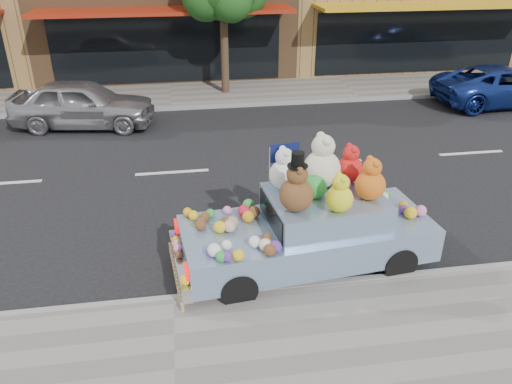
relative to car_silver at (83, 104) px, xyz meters
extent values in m
plane|color=black|center=(2.59, -3.79, -0.72)|extent=(120.00, 120.00, 0.00)
cube|color=gray|center=(2.59, -10.29, -0.66)|extent=(60.00, 3.00, 0.12)
cube|color=gray|center=(2.59, 2.71, -0.66)|extent=(60.00, 3.00, 0.12)
cube|color=gray|center=(2.59, -8.79, -0.66)|extent=(60.00, 0.12, 0.13)
cube|color=gray|center=(2.59, 1.21, -0.66)|extent=(60.00, 0.12, 0.13)
cube|color=black|center=(2.59, 4.19, 0.68)|extent=(8.50, 0.06, 2.40)
cube|color=#9B210E|center=(2.59, 3.31, 2.18)|extent=(9.00, 1.80, 0.12)
cube|color=black|center=(12.59, 4.19, 0.68)|extent=(8.50, 0.06, 2.40)
cube|color=gold|center=(12.59, 3.31, 2.18)|extent=(9.00, 1.80, 0.12)
cylinder|color=#38281C|center=(4.59, 2.71, 0.88)|extent=(0.28, 0.28, 3.20)
sphere|color=#154513|center=(4.79, 2.11, 2.60)|extent=(1.40, 1.40, 1.40)
imported|color=#A4A3A8|center=(0.00, 0.00, 0.00)|extent=(4.44, 2.33, 1.44)
imported|color=navy|center=(13.89, 0.14, -0.07)|extent=(4.80, 2.37, 1.31)
cylinder|color=black|center=(6.40, -8.69, -0.42)|extent=(0.62, 0.26, 0.60)
cylinder|color=black|center=(6.24, -7.14, -0.42)|extent=(0.62, 0.26, 0.60)
cylinder|color=black|center=(3.62, -8.98, -0.42)|extent=(0.62, 0.26, 0.60)
cylinder|color=black|center=(3.46, -7.43, -0.42)|extent=(0.62, 0.26, 0.60)
cube|color=#7E9ABD|center=(4.93, -8.06, -0.17)|extent=(4.45, 2.13, 0.60)
cube|color=#7E9ABD|center=(5.23, -8.03, 0.38)|extent=(2.04, 1.69, 0.50)
cube|color=silver|center=(2.72, -8.29, -0.32)|extent=(0.34, 1.79, 0.26)
cube|color=red|center=(2.84, -8.96, 0.00)|extent=(0.09, 0.28, 0.16)
cube|color=red|center=(2.70, -7.61, 0.00)|extent=(0.09, 0.28, 0.16)
cube|color=black|center=(4.28, -8.13, 0.38)|extent=(0.17, 1.30, 0.40)
sphere|color=brown|center=(4.62, -8.45, 0.90)|extent=(0.55, 0.55, 0.55)
sphere|color=brown|center=(4.62, -8.45, 1.26)|extent=(0.34, 0.34, 0.34)
sphere|color=brown|center=(4.62, -8.56, 1.37)|extent=(0.13, 0.13, 0.13)
sphere|color=brown|center=(4.62, -8.33, 1.37)|extent=(0.13, 0.13, 0.13)
cylinder|color=black|center=(4.62, -8.45, 1.40)|extent=(0.32, 0.32, 0.02)
cylinder|color=black|center=(4.62, -8.45, 1.51)|extent=(0.20, 0.20, 0.22)
sphere|color=beige|center=(5.24, -7.68, 0.95)|extent=(0.65, 0.65, 0.65)
sphere|color=beige|center=(5.24, -7.68, 1.37)|extent=(0.40, 0.40, 0.40)
sphere|color=beige|center=(5.24, -7.82, 1.51)|extent=(0.15, 0.15, 0.15)
sphere|color=beige|center=(5.24, -7.54, 1.51)|extent=(0.15, 0.15, 0.15)
sphere|color=#CB5913|center=(5.91, -8.26, 0.88)|extent=(0.50, 0.50, 0.50)
sphere|color=#CB5913|center=(5.91, -8.26, 1.20)|extent=(0.31, 0.31, 0.31)
sphere|color=#CB5913|center=(5.91, -8.37, 1.30)|extent=(0.12, 0.12, 0.12)
sphere|color=#CB5913|center=(5.91, -8.15, 1.30)|extent=(0.12, 0.12, 0.12)
sphere|color=red|center=(5.78, -7.57, 0.87)|extent=(0.47, 0.47, 0.47)
sphere|color=red|center=(5.78, -7.57, 1.17)|extent=(0.29, 0.29, 0.29)
sphere|color=red|center=(5.78, -7.67, 1.26)|extent=(0.11, 0.11, 0.11)
sphere|color=red|center=(5.78, -7.47, 1.26)|extent=(0.11, 0.11, 0.11)
sphere|color=white|center=(4.58, -7.64, 0.88)|extent=(0.51, 0.51, 0.51)
sphere|color=white|center=(4.58, -7.64, 1.21)|extent=(0.31, 0.31, 0.31)
sphere|color=white|center=(4.58, -7.75, 1.31)|extent=(0.12, 0.12, 0.12)
sphere|color=white|center=(4.58, -7.53, 1.31)|extent=(0.12, 0.12, 0.12)
sphere|color=yellow|center=(5.28, -8.58, 0.85)|extent=(0.44, 0.44, 0.44)
sphere|color=yellow|center=(5.28, -8.58, 1.13)|extent=(0.27, 0.27, 0.27)
sphere|color=yellow|center=(5.28, -8.67, 1.22)|extent=(0.10, 0.10, 0.10)
sphere|color=yellow|center=(5.28, -8.48, 1.22)|extent=(0.10, 0.10, 0.10)
sphere|color=green|center=(5.03, -8.05, 0.81)|extent=(0.40, 0.40, 0.40)
sphere|color=#D46A9E|center=(5.52, -7.95, 0.78)|extent=(0.32, 0.32, 0.32)
sphere|color=green|center=(3.29, -7.62, 0.21)|extent=(0.17, 0.17, 0.17)
sphere|color=red|center=(3.89, -7.67, 0.24)|extent=(0.22, 0.22, 0.22)
sphere|color=white|center=(3.27, -8.80, 0.22)|extent=(0.18, 0.18, 0.18)
sphere|color=green|center=(3.99, -7.46, 0.24)|extent=(0.22, 0.22, 0.22)
sphere|color=#A87B5C|center=(4.14, -8.55, 0.21)|extent=(0.17, 0.17, 0.17)
sphere|color=green|center=(3.36, -8.96, 0.22)|extent=(0.18, 0.18, 0.18)
sphere|color=#583419|center=(4.05, -7.73, 0.24)|extent=(0.22, 0.22, 0.22)
sphere|color=white|center=(3.92, -8.65, 0.23)|extent=(0.20, 0.20, 0.20)
sphere|color=#583419|center=(3.11, -7.99, 0.23)|extent=(0.19, 0.19, 0.19)
sphere|color=gold|center=(3.62, -8.98, 0.22)|extent=(0.19, 0.19, 0.19)
sphere|color=#583419|center=(4.13, -8.55, 0.21)|extent=(0.17, 0.17, 0.17)
sphere|color=#562A81|center=(3.44, -8.97, 0.21)|extent=(0.17, 0.17, 0.17)
sphere|color=#A87B5C|center=(3.64, -7.99, 0.23)|extent=(0.20, 0.20, 0.20)
sphere|color=#562A81|center=(3.21, -8.80, 0.20)|extent=(0.15, 0.15, 0.15)
sphere|color=#D46A9E|center=(3.11, -7.95, 0.22)|extent=(0.18, 0.18, 0.18)
sphere|color=orange|center=(2.91, -7.51, 0.21)|extent=(0.16, 0.16, 0.16)
sphere|color=orange|center=(3.93, -7.87, 0.23)|extent=(0.21, 0.21, 0.21)
sphere|color=green|center=(3.40, -8.11, 0.20)|extent=(0.15, 0.15, 0.15)
sphere|color=white|center=(3.27, -8.80, 0.24)|extent=(0.22, 0.22, 0.22)
sphere|color=#583419|center=(3.41, -8.11, 0.21)|extent=(0.16, 0.16, 0.16)
sphere|color=gold|center=(3.42, -8.14, 0.24)|extent=(0.21, 0.21, 0.21)
sphere|color=beige|center=(4.07, -8.77, 0.23)|extent=(0.21, 0.21, 0.21)
sphere|color=#562A81|center=(4.21, -8.85, 0.23)|extent=(0.21, 0.21, 0.21)
sphere|color=white|center=(3.48, -8.66, 0.21)|extent=(0.17, 0.17, 0.17)
sphere|color=#D46A9E|center=(3.60, -7.54, 0.21)|extent=(0.15, 0.15, 0.15)
sphere|color=gold|center=(3.00, -7.65, 0.22)|extent=(0.18, 0.18, 0.18)
sphere|color=#583419|center=(3.53, -7.94, 0.21)|extent=(0.17, 0.17, 0.17)
sphere|color=#562A81|center=(3.50, -8.05, 0.20)|extent=(0.14, 0.14, 0.14)
sphere|color=#583419|center=(4.12, -8.92, 0.23)|extent=(0.20, 0.20, 0.20)
sphere|color=#583419|center=(3.19, -7.74, 0.22)|extent=(0.18, 0.18, 0.18)
sphere|color=#D8A88C|center=(3.58, -8.15, 0.25)|extent=(0.22, 0.22, 0.22)
sphere|color=#A87B5C|center=(2.69, -8.01, -0.10)|extent=(0.18, 0.18, 0.18)
sphere|color=#583419|center=(2.79, -8.97, -0.13)|extent=(0.13, 0.13, 0.13)
sphere|color=beige|center=(2.79, -8.98, -0.12)|extent=(0.14, 0.14, 0.14)
sphere|color=orange|center=(2.68, -7.89, -0.11)|extent=(0.16, 0.16, 0.16)
sphere|color=#D46A9E|center=(2.71, -8.14, -0.11)|extent=(0.16, 0.16, 0.16)
sphere|color=gold|center=(2.69, -8.01, -0.12)|extent=(0.14, 0.14, 0.14)
sphere|color=#583419|center=(2.72, -8.30, -0.13)|extent=(0.12, 0.12, 0.12)
sphere|color=#562A81|center=(2.66, -7.68, -0.12)|extent=(0.15, 0.15, 0.15)
sphere|color=gold|center=(2.80, -9.03, -0.11)|extent=(0.16, 0.16, 0.16)
sphere|color=#562A81|center=(6.45, -7.42, 0.21)|extent=(0.17, 0.17, 0.17)
sphere|color=#562A81|center=(6.70, -8.00, 0.21)|extent=(0.17, 0.17, 0.17)
sphere|color=#D46A9E|center=(6.95, -8.13, 0.23)|extent=(0.21, 0.21, 0.21)
sphere|color=orange|center=(6.74, -7.88, 0.22)|extent=(0.18, 0.18, 0.18)
sphere|color=gold|center=(6.74, -8.18, 0.24)|extent=(0.22, 0.22, 0.22)
sphere|color=beige|center=(6.38, -7.75, 0.25)|extent=(0.25, 0.25, 0.25)
sphere|color=beige|center=(6.52, -7.50, 0.22)|extent=(0.18, 0.18, 0.18)
sphere|color=green|center=(6.59, -7.44, 0.22)|extent=(0.17, 0.17, 0.17)
cylinder|color=#997A54|center=(2.73, -9.14, -0.56)|extent=(0.06, 0.06, 0.17)
sphere|color=#997A54|center=(2.73, -9.14, -0.46)|extent=(0.07, 0.07, 0.07)
cylinder|color=#997A54|center=(2.72, -9.04, -0.56)|extent=(0.06, 0.06, 0.17)
sphere|color=#997A54|center=(2.72, -9.04, -0.46)|extent=(0.07, 0.07, 0.07)
cylinder|color=#997A54|center=(2.71, -8.94, -0.56)|extent=(0.06, 0.06, 0.17)
sphere|color=#997A54|center=(2.71, -8.94, -0.46)|extent=(0.07, 0.07, 0.07)
cylinder|color=#997A54|center=(2.70, -8.84, -0.56)|extent=(0.06, 0.06, 0.17)
sphere|color=#997A54|center=(2.70, -8.84, -0.46)|extent=(0.07, 0.07, 0.07)
cylinder|color=#997A54|center=(2.69, -8.74, -0.56)|extent=(0.06, 0.06, 0.17)
sphere|color=#997A54|center=(2.69, -8.74, -0.46)|extent=(0.07, 0.07, 0.07)
cylinder|color=#997A54|center=(2.68, -8.65, -0.56)|extent=(0.06, 0.06, 0.17)
sphere|color=#997A54|center=(2.68, -8.65, -0.46)|extent=(0.07, 0.07, 0.07)
cylinder|color=#997A54|center=(2.67, -8.55, -0.56)|extent=(0.06, 0.06, 0.17)
sphere|color=#997A54|center=(2.67, -8.55, -0.46)|extent=(0.07, 0.07, 0.07)
cylinder|color=#997A54|center=(2.66, -8.45, -0.56)|extent=(0.06, 0.06, 0.17)
sphere|color=#997A54|center=(2.66, -8.45, -0.46)|extent=(0.07, 0.07, 0.07)
cylinder|color=#997A54|center=(2.65, -8.35, -0.56)|extent=(0.06, 0.06, 0.17)
sphere|color=#997A54|center=(2.65, -8.35, -0.46)|extent=(0.07, 0.07, 0.07)
cylinder|color=#997A54|center=(2.64, -8.25, -0.56)|extent=(0.06, 0.06, 0.17)
sphere|color=#997A54|center=(2.64, -8.25, -0.46)|extent=(0.07, 0.07, 0.07)
cylinder|color=#997A54|center=(2.63, -8.15, -0.56)|extent=(0.06, 0.06, 0.17)
sphere|color=#997A54|center=(2.63, -8.15, -0.46)|extent=(0.07, 0.07, 0.07)
cylinder|color=#997A54|center=(2.62, -8.05, -0.56)|extent=(0.06, 0.06, 0.17)
sphere|color=#997A54|center=(2.62, -8.05, -0.46)|extent=(0.07, 0.07, 0.07)
cylinder|color=#997A54|center=(2.61, -7.95, -0.56)|extent=(0.06, 0.06, 0.17)
sphere|color=#997A54|center=(2.61, -7.95, -0.46)|extent=(0.07, 0.07, 0.07)
cylinder|color=#997A54|center=(2.60, -7.85, -0.56)|extent=(0.06, 0.06, 0.17)
sphere|color=#997A54|center=(2.60, -7.85, -0.46)|extent=(0.07, 0.07, 0.07)
cylinder|color=#997A54|center=(2.58, -7.75, -0.56)|extent=(0.06, 0.06, 0.17)
sphere|color=#997A54|center=(2.58, -7.75, -0.46)|extent=(0.07, 0.07, 0.07)
cylinder|color=#997A54|center=(2.57, -7.65, -0.56)|extent=(0.06, 0.06, 0.17)
sphere|color=#997A54|center=(2.57, -7.65, -0.46)|extent=(0.07, 0.07, 0.07)
cylinder|color=#997A54|center=(2.56, -7.55, -0.56)|extent=(0.06, 0.06, 0.17)
sphere|color=#997A54|center=(2.56, -7.55, -0.46)|extent=(0.07, 0.07, 0.07)
cylinder|color=#997A54|center=(2.55, -7.45, -0.56)|extent=(0.06, 0.06, 0.17)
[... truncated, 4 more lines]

